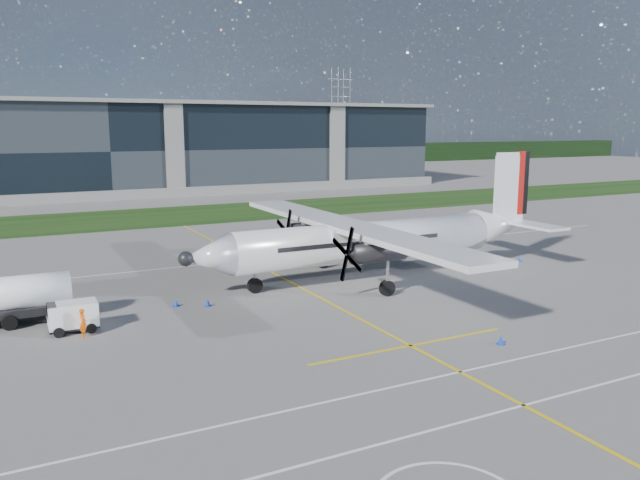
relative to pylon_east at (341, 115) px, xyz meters
The scene contains 15 objects.
ground 139.82m from the pylon_east, 127.69° to the right, with size 400.00×400.00×0.00m, color #63605E.
grass_strip 133.62m from the pylon_east, 129.81° to the right, with size 400.00×18.00×0.04m, color black.
terminal_building 110.37m from the pylon_east, 140.53° to the right, with size 120.00×20.00×15.00m, color black.
tree_line 86.42m from the pylon_east, behind, with size 400.00×6.00×6.00m, color black.
pylon_east is the anchor object (origin of this frame).
yellow_taxiway_centerline 162.94m from the pylon_east, 120.36° to the right, with size 0.20×70.00×0.01m, color yellow.
white_lane_line 185.33m from the pylon_east, 117.40° to the right, with size 90.00×0.15×0.01m, color white.
turboprop_aircraft 161.49m from the pylon_east, 117.93° to the right, with size 29.86×30.97×9.29m, color white, non-canonical shape.
baggage_tug 175.67m from the pylon_east, 123.83° to the right, with size 2.80×1.68×1.68m, color white, non-canonical shape.
ground_crew_person 176.49m from the pylon_east, 123.50° to the right, with size 0.75×0.54×1.84m, color #F25907.
safety_cone_stbdwing 149.99m from the pylon_east, 121.89° to the right, with size 0.36×0.36×0.50m, color #0B2FBB.
safety_cone_portwing 176.66m from the pylon_east, 116.17° to the right, with size 0.36×0.36×0.50m, color #0B2FBB.
safety_cone_nose_port 170.11m from the pylon_east, 121.80° to the right, with size 0.36×0.36×0.50m, color #0B2FBB.
safety_cone_fwd 170.33m from the pylon_east, 122.48° to the right, with size 0.36×0.36×0.50m, color #0B2FBB.
safety_cone_tail 156.51m from the pylon_east, 113.32° to the right, with size 0.36×0.36×0.50m, color #0B2FBB.
Camera 1 is at (-15.43, -31.58, 11.32)m, focal length 35.00 mm.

